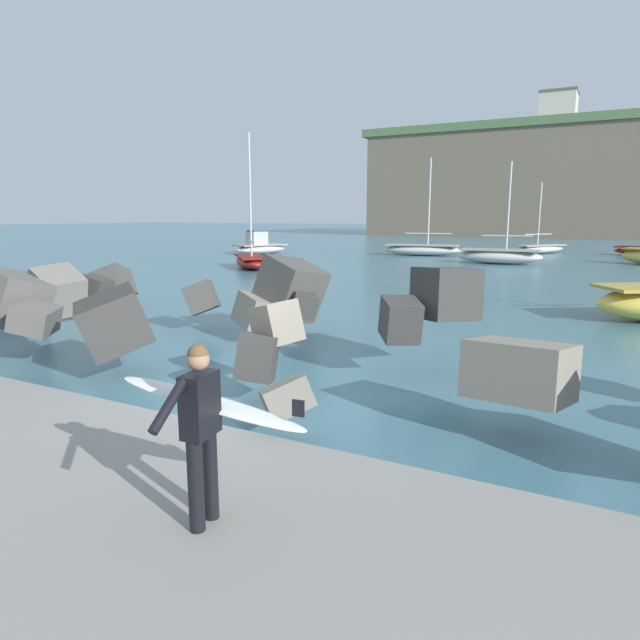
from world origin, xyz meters
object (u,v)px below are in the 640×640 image
(boat_mid_right, at_px, (251,260))
(boat_near_left, at_px, (422,249))
(boat_near_right, at_px, (540,248))
(boat_mid_centre, at_px, (499,256))
(station_building_west, at_px, (558,108))
(boat_mid_left, at_px, (260,247))
(surfer_with_board, at_px, (204,417))

(boat_mid_right, bearing_deg, boat_near_left, 69.22)
(boat_near_right, xyz_separation_m, boat_mid_centre, (-1.20, -12.20, 0.11))
(boat_near_left, xyz_separation_m, boat_near_right, (8.20, 7.03, -0.07))
(boat_mid_right, xyz_separation_m, station_building_west, (10.34, 67.08, 18.80))
(boat_mid_left, bearing_deg, boat_near_right, 29.73)
(surfer_with_board, xyz_separation_m, boat_near_left, (-10.39, 39.54, -0.77))
(surfer_with_board, distance_m, boat_near_right, 46.63)
(boat_near_right, height_order, station_building_west, station_building_west)
(surfer_with_board, distance_m, boat_mid_centre, 34.54)
(surfer_with_board, xyz_separation_m, boat_near_right, (-2.19, 46.57, -0.84))
(boat_mid_left, bearing_deg, boat_near_left, 20.98)
(boat_near_right, distance_m, boat_mid_left, 23.85)
(surfer_with_board, height_order, boat_mid_centre, boat_mid_centre)
(boat_mid_right, relative_size, station_building_west, 1.46)
(boat_near_left, xyz_separation_m, boat_mid_right, (-5.90, -15.56, -0.04))
(boat_near_left, height_order, boat_mid_left, boat_near_left)
(boat_mid_left, distance_m, boat_mid_centre, 19.52)
(boat_mid_left, relative_size, boat_mid_right, 0.65)
(station_building_west, bearing_deg, surfer_with_board, -86.26)
(boat_near_right, bearing_deg, boat_mid_left, -150.27)
(boat_near_left, distance_m, boat_mid_centre, 8.70)
(boat_near_right, bearing_deg, surfer_with_board, -87.31)
(boat_near_left, bearing_deg, boat_mid_left, -159.02)
(boat_near_left, relative_size, boat_mid_left, 1.47)
(boat_mid_right, bearing_deg, boat_mid_centre, 38.83)
(surfer_with_board, bearing_deg, boat_mid_left, 123.39)
(boat_near_right, relative_size, boat_mid_right, 0.75)
(boat_near_left, bearing_deg, boat_mid_centre, -36.49)
(boat_near_left, height_order, boat_mid_right, boat_mid_right)
(boat_mid_right, distance_m, station_building_west, 70.42)
(surfer_with_board, bearing_deg, boat_mid_right, 124.19)
(surfer_with_board, height_order, boat_near_left, boat_near_left)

